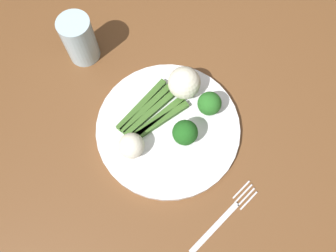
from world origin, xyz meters
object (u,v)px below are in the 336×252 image
Objects in this scene: broccoli_left at (185,133)px; broccoli_right at (209,104)px; plate at (168,128)px; asparagus_bundle at (151,113)px; dining_table at (184,127)px; cauliflower_mid at (184,83)px; fork at (224,217)px; cauliflower_back at (132,146)px; water_glass at (79,39)px.

broccoli_right is (-0.03, 0.07, -0.00)m from broccoli_left.
plate is 0.04m from asparagus_bundle.
broccoli_left is (0.06, -0.04, 0.16)m from dining_table.
cauliflower_mid is (-0.06, -0.02, -0.00)m from broccoli_right.
plate is 0.09m from broccoli_right.
fork is at bearing -99.18° from asparagus_bundle.
cauliflower_back is (-0.03, -0.09, -0.01)m from broccoli_left.
broccoli_left is 0.35× the size of fork.
cauliflower_back reaches higher than plate.
cauliflower_back is (0.05, -0.06, 0.02)m from asparagus_bundle.
cauliflower_back is (0.03, -0.14, 0.15)m from dining_table.
broccoli_left reaches higher than dining_table.
broccoli_left is 0.29m from water_glass.
cauliflower_mid is 0.38× the size of fork.
cauliflower_mid is (-0.01, 0.08, 0.03)m from asparagus_bundle.
broccoli_right is 0.53× the size of water_glass.
dining_table is 0.13m from plate.
plate is 4.82× the size of broccoli_left.
water_glass is at bearing -163.55° from broccoli_left.
water_glass is (-0.19, -0.13, 0.01)m from cauliflower_mid.
broccoli_right is 0.34× the size of fork.
asparagus_bundle is 0.09m from broccoli_left.
asparagus_bundle is at bearing -103.08° from dining_table.
plate reaches higher than dining_table.
dining_table is 7.78× the size of asparagus_bundle.
dining_table is 0.15m from asparagus_bundle.
dining_table is 0.17m from broccoli_left.
water_glass is (-0.25, -0.15, 0.01)m from broccoli_right.
dining_table is 4.01× the size of plate.
water_glass reaches higher than plate.
broccoli_right is at bearing 16.09° from cauliflower_mid.
cauliflower_mid reaches higher than asparagus_bundle.
plate is 0.09m from cauliflower_back.
cauliflower_back is 0.29× the size of fork.
asparagus_bundle is at bearing 14.44° from water_glass.
asparagus_bundle is 2.27× the size of cauliflower_mid.
cauliflower_mid reaches higher than plate.
asparagus_bundle is 0.21m from water_glass.
cauliflower_mid is at bearing -4.79° from asparagus_bundle.
broccoli_left is at bearing 22.21° from plate.
dining_table is 20.05× the size of broccoli_right.
cauliflower_back is at bearing -3.10° from water_glass.
water_glass is (-0.25, 0.01, 0.01)m from cauliflower_back.
dining_table is 19.34× the size of broccoli_left.
dining_table is 23.27× the size of cauliflower_back.
cauliflower_back is at bearing -107.53° from broccoli_left.
fork is at bearing 0.81° from plate.
cauliflower_back is 0.46× the size of water_glass.
cauliflower_back is at bearing -85.61° from plate.
plate reaches higher than fork.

